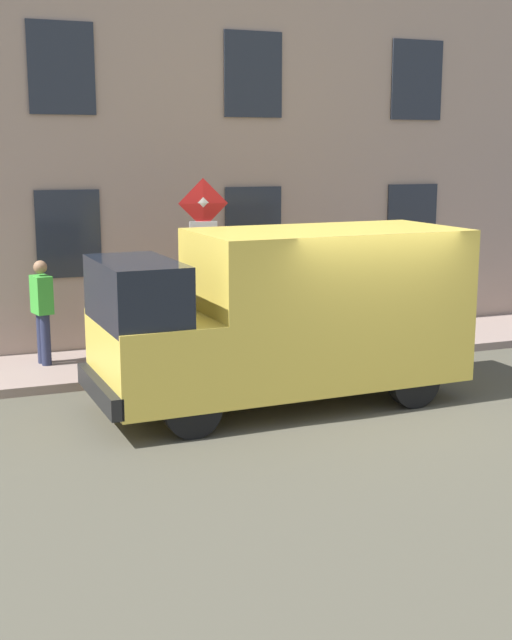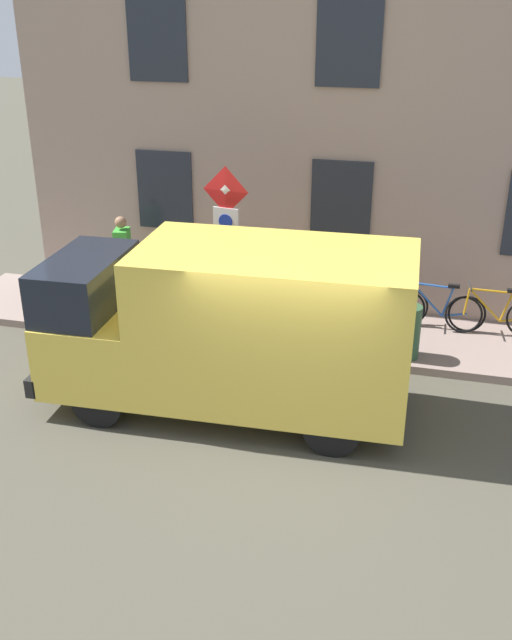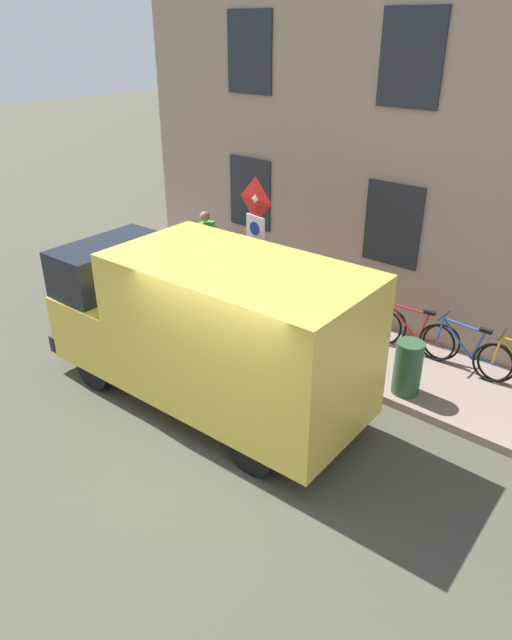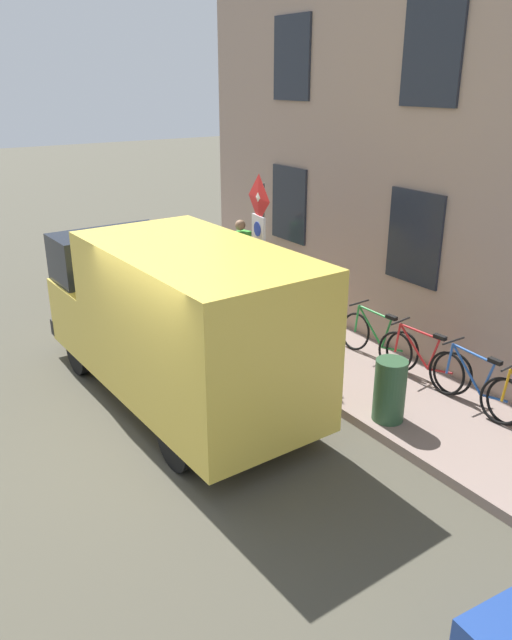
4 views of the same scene
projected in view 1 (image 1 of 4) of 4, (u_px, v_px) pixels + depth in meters
ground_plane at (357, 403)px, 12.27m from camera, size 80.00×80.00×0.00m
sidewalk_slab at (275, 351)px, 15.13m from camera, size 2.17×14.35×0.14m
building_facade at (246, 160)px, 15.78m from camera, size 0.75×12.35×6.86m
sign_post_stacked at (204, 253)px, 13.38m from camera, size 0.18×0.56×2.91m
delivery_van at (288, 313)px, 12.00m from camera, size 2.19×5.40×2.50m
bicycle_orange at (399, 311)px, 16.54m from camera, size 0.46×1.72×0.89m
bicycle_blue at (354, 314)px, 16.19m from camera, size 0.46×1.71×0.89m
bicycle_red at (307, 318)px, 15.84m from camera, size 0.48×1.71×0.89m
bicycle_green at (257, 322)px, 15.49m from camera, size 0.46×1.72×0.89m
pedestrian at (42, 308)px, 13.75m from camera, size 0.45×0.34×1.72m
litter_bin at (365, 325)px, 14.86m from camera, size 0.44×0.44×0.90m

